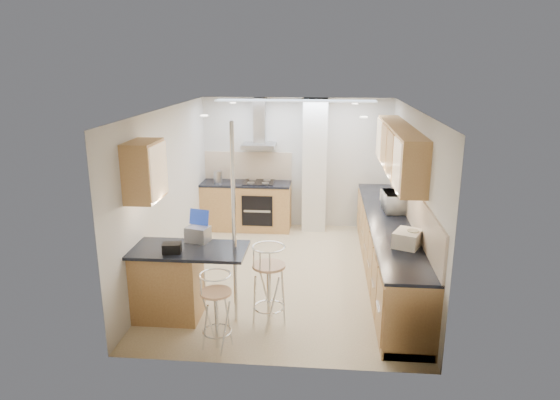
# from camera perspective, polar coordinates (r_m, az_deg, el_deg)

# --- Properties ---
(ground) EXTENTS (4.80, 4.80, 0.00)m
(ground) POSITION_cam_1_polar(r_m,az_deg,el_deg) (7.74, 0.81, -8.45)
(ground) COLOR tan
(ground) RESTS_ON ground
(room_shell) EXTENTS (3.64, 4.84, 2.51)m
(room_shell) POSITION_cam_1_polar(r_m,az_deg,el_deg) (7.60, 3.51, 3.32)
(room_shell) COLOR silver
(room_shell) RESTS_ON ground
(right_counter) EXTENTS (0.63, 4.40, 0.92)m
(right_counter) POSITION_cam_1_polar(r_m,az_deg,el_deg) (7.61, 12.21, -5.50)
(right_counter) COLOR #A77343
(right_counter) RESTS_ON ground
(back_counter) EXTENTS (1.70, 0.63, 0.92)m
(back_counter) POSITION_cam_1_polar(r_m,az_deg,el_deg) (9.65, -3.85, -0.64)
(back_counter) COLOR #A77343
(back_counter) RESTS_ON ground
(peninsula) EXTENTS (1.47, 0.72, 0.94)m
(peninsula) POSITION_cam_1_polar(r_m,az_deg,el_deg) (6.42, -10.39, -9.33)
(peninsula) COLOR #A77343
(peninsula) RESTS_ON ground
(microwave) EXTENTS (0.40, 0.56, 0.30)m
(microwave) POSITION_cam_1_polar(r_m,az_deg,el_deg) (7.86, 13.10, -0.21)
(microwave) COLOR silver
(microwave) RESTS_ON right_counter
(laptop) EXTENTS (0.33, 0.28, 0.19)m
(laptop) POSITION_cam_1_polar(r_m,az_deg,el_deg) (6.42, -9.36, -3.86)
(laptop) COLOR #A9ACB1
(laptop) RESTS_ON peninsula
(bag) EXTENTS (0.24, 0.19, 0.12)m
(bag) POSITION_cam_1_polar(r_m,az_deg,el_deg) (6.12, -12.26, -5.39)
(bag) COLOR black
(bag) RESTS_ON peninsula
(bar_stool_near) EXTENTS (0.39, 0.39, 0.92)m
(bar_stool_near) POSITION_cam_1_polar(r_m,az_deg,el_deg) (5.75, -7.27, -12.48)
(bar_stool_near) COLOR tan
(bar_stool_near) RESTS_ON ground
(bar_stool_end) EXTENTS (0.57, 0.57, 1.04)m
(bar_stool_end) POSITION_cam_1_polar(r_m,az_deg,el_deg) (6.15, -1.28, -9.76)
(bar_stool_end) COLOR tan
(bar_stool_end) RESTS_ON ground
(jar_a) EXTENTS (0.15, 0.15, 0.18)m
(jar_a) POSITION_cam_1_polar(r_m,az_deg,el_deg) (8.46, 11.76, 0.60)
(jar_a) COLOR silver
(jar_a) RESTS_ON right_counter
(jar_b) EXTENTS (0.12, 0.12, 0.16)m
(jar_b) POSITION_cam_1_polar(r_m,az_deg,el_deg) (8.23, 12.09, 0.09)
(jar_b) COLOR silver
(jar_b) RESTS_ON right_counter
(jar_c) EXTENTS (0.15, 0.15, 0.21)m
(jar_c) POSITION_cam_1_polar(r_m,az_deg,el_deg) (6.43, 14.91, -4.26)
(jar_c) COLOR beige
(jar_c) RESTS_ON right_counter
(jar_d) EXTENTS (0.13, 0.13, 0.14)m
(jar_d) POSITION_cam_1_polar(r_m,az_deg,el_deg) (6.40, 13.51, -4.61)
(jar_d) COLOR silver
(jar_d) RESTS_ON right_counter
(bread_bin) EXTENTS (0.42, 0.46, 0.20)m
(bread_bin) POSITION_cam_1_polar(r_m,az_deg,el_deg) (6.43, 14.36, -4.30)
(bread_bin) COLOR silver
(bread_bin) RESTS_ON right_counter
(kettle) EXTENTS (0.16, 0.16, 0.22)m
(kettle) POSITION_cam_1_polar(r_m,az_deg,el_deg) (9.57, -7.11, 2.66)
(kettle) COLOR #AAACAF
(kettle) RESTS_ON back_counter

